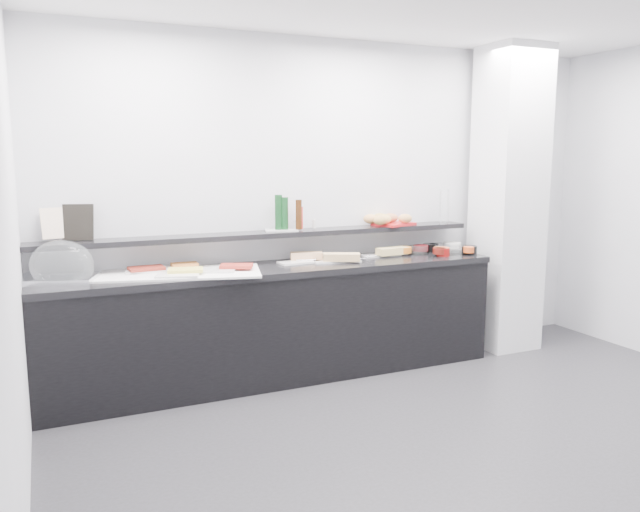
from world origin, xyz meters
name	(u,v)px	position (x,y,z in m)	size (l,w,h in m)	color
ground	(487,450)	(0.00, 0.00, 0.00)	(5.00, 5.00, 0.00)	#2D2D30
back_wall	(342,203)	(0.00, 2.00, 1.35)	(5.00, 0.02, 2.70)	silver
column	(508,201)	(1.50, 1.65, 1.35)	(0.50, 0.50, 2.70)	white
buffet_cabinet	(278,325)	(-0.70, 1.70, 0.42)	(3.60, 0.60, 0.85)	black
counter_top	(278,269)	(-0.70, 1.70, 0.88)	(3.62, 0.62, 0.05)	black
wall_shelf	(270,234)	(-0.70, 1.88, 1.13)	(3.60, 0.25, 0.04)	black
cloche_base	(57,279)	(-2.29, 1.74, 0.92)	(0.51, 0.34, 0.04)	silver
cloche_dome	(62,265)	(-2.25, 1.66, 1.03)	(0.43, 0.28, 0.34)	white
linen_runner	(181,273)	(-1.46, 1.69, 0.91)	(1.14, 0.54, 0.01)	white
platter_meat_a	(146,270)	(-1.68, 1.80, 0.92)	(0.29, 0.19, 0.01)	silver
food_meat_a	(146,268)	(-1.68, 1.79, 0.94)	(0.25, 0.16, 0.02)	maroon
platter_salmon	(169,268)	(-1.51, 1.84, 0.92)	(0.33, 0.22, 0.01)	white
food_salmon	(184,264)	(-1.39, 1.84, 0.94)	(0.19, 0.12, 0.02)	orange
platter_cheese	(178,275)	(-1.51, 1.53, 0.92)	(0.29, 0.20, 0.01)	white
food_cheese	(186,270)	(-1.44, 1.60, 0.94)	(0.25, 0.16, 0.02)	#E9DD5A
platter_meat_b	(217,270)	(-1.21, 1.60, 0.92)	(0.26, 0.18, 0.01)	silver
food_meat_b	(236,266)	(-1.06, 1.61, 0.94)	(0.24, 0.15, 0.02)	maroon
sandwich_plate_left	(299,262)	(-0.49, 1.76, 0.91)	(0.34, 0.14, 0.01)	white
sandwich_food_left	(306,256)	(-0.41, 1.81, 0.94)	(0.26, 0.10, 0.06)	#E4AC78
tongs_left	(306,260)	(-0.43, 1.76, 0.92)	(0.01, 0.01, 0.16)	silver
sandwich_plate_mid	(337,261)	(-0.19, 1.69, 0.91)	(0.38, 0.16, 0.01)	white
sandwich_food_mid	(341,257)	(-0.17, 1.64, 0.94)	(0.29, 0.11, 0.06)	tan
tongs_mid	(356,259)	(-0.04, 1.65, 0.92)	(0.01, 0.01, 0.16)	silver
sandwich_plate_right	(380,255)	(0.27, 1.81, 0.91)	(0.34, 0.15, 0.01)	silver
sandwich_food_right	(392,251)	(0.36, 1.75, 0.94)	(0.28, 0.11, 0.06)	tan
tongs_right	(375,256)	(0.17, 1.72, 0.92)	(0.01, 0.01, 0.16)	#B9BBC1
bowl_glass_fruit	(418,250)	(0.63, 1.77, 0.94)	(0.17, 0.17, 0.07)	white
fill_glass_fruit	(403,250)	(0.48, 1.77, 0.95)	(0.14, 0.14, 0.05)	orange
bowl_black_jam	(431,248)	(0.81, 1.84, 0.94)	(0.14, 0.14, 0.07)	black
fill_black_jam	(421,248)	(0.68, 1.80, 0.95)	(0.13, 0.13, 0.05)	#510B0F
bowl_glass_cream	(440,248)	(0.89, 1.82, 0.94)	(0.18, 0.18, 0.07)	silver
fill_glass_cream	(452,245)	(1.03, 1.83, 0.95)	(0.16, 0.16, 0.05)	white
bowl_red_jam	(443,252)	(0.76, 1.58, 0.94)	(0.11, 0.11, 0.07)	maroon
fill_red_jam	(439,251)	(0.73, 1.58, 0.95)	(0.11, 0.11, 0.05)	#55120C
bowl_glass_salmon	(453,250)	(0.90, 1.63, 0.94)	(0.16, 0.16, 0.07)	white
fill_glass_salmon	(442,250)	(0.77, 1.61, 0.95)	(0.13, 0.13, 0.05)	#CC5B31
bowl_black_fruit	(469,250)	(1.05, 1.60, 0.94)	(0.13, 0.13, 0.07)	black
fill_black_fruit	(469,250)	(1.00, 1.54, 0.95)	(0.09, 0.09, 0.05)	#CA4D1B
framed_print	(78,222)	(-2.12, 1.95, 1.28)	(0.21, 0.02, 0.26)	black
print_art	(56,223)	(-2.27, 1.96, 1.28)	(0.20, 0.00, 0.22)	beige
condiment_tray	(281,230)	(-0.59, 1.89, 1.16)	(0.26, 0.16, 0.01)	silver
bottle_green_a	(284,213)	(-0.57, 1.88, 1.29)	(0.06, 0.06, 0.26)	#103C1A
bottle_brown	(299,215)	(-0.47, 1.83, 1.28)	(0.05, 0.05, 0.24)	#3A1E0A
bottle_green_b	(279,212)	(-0.62, 1.89, 1.30)	(0.06, 0.06, 0.28)	#0F3818
bottle_hot	(300,218)	(-0.44, 1.87, 1.25)	(0.05, 0.05, 0.18)	red
shaker_salt	(314,224)	(-0.31, 1.88, 1.20)	(0.03, 0.03, 0.07)	silver
shaker_pepper	(295,225)	(-0.47, 1.89, 1.20)	(0.03, 0.03, 0.07)	white
bread_tray	(394,224)	(0.45, 1.89, 1.16)	(0.35, 0.24, 0.02)	red
bread_roll_nw	(370,219)	(0.24, 1.92, 1.21)	(0.12, 0.08, 0.08)	tan
bread_roll_n	(380,218)	(0.36, 1.96, 1.21)	(0.15, 0.09, 0.08)	#AC8841
bread_roll_sw	(380,220)	(0.26, 1.78, 1.21)	(0.13, 0.08, 0.08)	#B18443
bread_roll_s	(383,220)	(0.31, 1.82, 1.21)	(0.16, 0.10, 0.08)	tan
bread_roll_se	(405,219)	(0.52, 1.82, 1.21)	(0.13, 0.08, 0.08)	tan
bread_roll_midw	(384,219)	(0.36, 1.89, 1.21)	(0.14, 0.09, 0.08)	#AC8C41
bread_roll_mide	(390,218)	(0.43, 1.92, 1.21)	(0.15, 0.09, 0.08)	#B06C43
carafe	(444,206)	(0.96, 1.87, 1.30)	(0.09, 0.09, 0.30)	white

